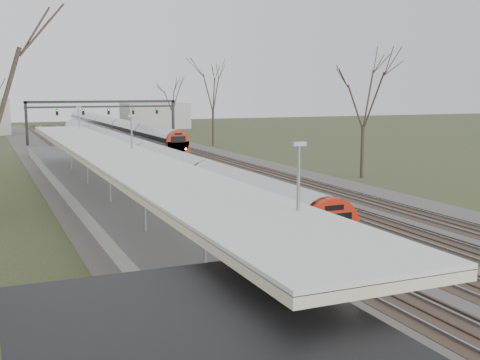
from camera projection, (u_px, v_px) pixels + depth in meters
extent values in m
cube|color=#474442|center=(161.00, 168.00, 57.77)|extent=(24.00, 160.00, 0.10)
cube|color=#4C3828|center=(98.00, 171.00, 55.40)|extent=(2.60, 160.00, 0.06)
cube|color=gray|center=(90.00, 171.00, 55.11)|extent=(0.07, 160.00, 0.12)
cube|color=gray|center=(106.00, 170.00, 55.67)|extent=(0.07, 160.00, 0.12)
cube|color=#4C3828|center=(136.00, 169.00, 56.78)|extent=(2.60, 160.00, 0.06)
cube|color=gray|center=(128.00, 169.00, 56.49)|extent=(0.07, 160.00, 0.12)
cube|color=gray|center=(143.00, 168.00, 57.05)|extent=(0.07, 160.00, 0.12)
cube|color=#4C3828|center=(171.00, 167.00, 58.15)|extent=(2.60, 160.00, 0.06)
cube|color=gray|center=(164.00, 167.00, 57.86)|extent=(0.07, 160.00, 0.12)
cube|color=gray|center=(178.00, 166.00, 58.43)|extent=(0.07, 160.00, 0.12)
cube|color=#4C3828|center=(205.00, 166.00, 59.53)|extent=(2.60, 160.00, 0.06)
cube|color=gray|center=(198.00, 165.00, 59.24)|extent=(0.07, 160.00, 0.12)
cube|color=gray|center=(212.00, 164.00, 59.80)|extent=(0.07, 160.00, 0.12)
cube|color=#4C3828|center=(238.00, 164.00, 60.91)|extent=(2.60, 160.00, 0.06)
cube|color=gray|center=(231.00, 163.00, 60.61)|extent=(0.07, 160.00, 0.12)
cube|color=gray|center=(244.00, 163.00, 61.18)|extent=(0.07, 160.00, 0.12)
cube|color=#9E9B93|center=(100.00, 201.00, 38.26)|extent=(3.50, 69.00, 1.00)
cylinder|color=slate|center=(332.00, 322.00, 13.01)|extent=(0.14, 0.14, 3.00)
cylinder|color=slate|center=(205.00, 239.00, 20.27)|extent=(0.14, 0.14, 3.00)
cylinder|color=slate|center=(145.00, 200.00, 27.53)|extent=(0.14, 0.14, 3.00)
cylinder|color=slate|center=(110.00, 177.00, 34.79)|extent=(0.14, 0.14, 3.00)
cylinder|color=slate|center=(87.00, 162.00, 42.05)|extent=(0.14, 0.14, 3.00)
cylinder|color=slate|center=(71.00, 151.00, 49.31)|extent=(0.14, 0.14, 3.00)
cube|color=silver|center=(112.00, 152.00, 33.65)|extent=(4.10, 50.00, 0.12)
cube|color=beige|center=(113.00, 155.00, 33.68)|extent=(4.10, 50.00, 0.25)
cube|color=black|center=(26.00, 124.00, 80.63)|extent=(0.35, 0.35, 6.00)
cube|color=black|center=(173.00, 121.00, 88.68)|extent=(0.35, 0.35, 6.00)
cube|color=black|center=(103.00, 102.00, 84.23)|extent=(21.00, 0.35, 0.35)
cube|color=black|center=(103.00, 107.00, 84.33)|extent=(21.00, 0.25, 0.25)
cube|color=black|center=(57.00, 112.00, 81.79)|extent=(0.32, 0.22, 0.85)
sphere|color=#0CFF19|center=(57.00, 111.00, 81.63)|extent=(0.16, 0.16, 0.16)
cube|color=black|center=(83.00, 112.00, 83.17)|extent=(0.32, 0.22, 0.85)
sphere|color=#0CFF19|center=(83.00, 110.00, 83.01)|extent=(0.16, 0.16, 0.16)
cube|color=black|center=(109.00, 112.00, 84.55)|extent=(0.32, 0.22, 0.85)
sphere|color=#0CFF19|center=(109.00, 110.00, 84.38)|extent=(0.16, 0.16, 0.16)
cube|color=black|center=(133.00, 111.00, 85.92)|extent=(0.32, 0.22, 0.85)
sphere|color=#0CFF19|center=(133.00, 110.00, 85.76)|extent=(0.16, 0.16, 0.16)
cube|color=black|center=(157.00, 111.00, 87.30)|extent=(0.32, 0.22, 0.85)
sphere|color=#0CFF19|center=(157.00, 109.00, 87.13)|extent=(0.16, 0.16, 0.16)
cylinder|color=#2D231C|center=(362.00, 152.00, 51.15)|extent=(0.30, 0.30, 4.50)
cube|color=#B8BBC3|center=(128.00, 156.00, 59.28)|extent=(2.55, 75.00, 1.60)
cylinder|color=#B8BBC3|center=(128.00, 149.00, 59.18)|extent=(2.60, 74.70, 2.60)
cube|color=black|center=(128.00, 148.00, 59.17)|extent=(2.62, 74.40, 0.55)
cube|color=#B11C0A|center=(330.00, 244.00, 25.34)|extent=(2.55, 0.50, 1.50)
cylinder|color=#B11C0A|center=(330.00, 228.00, 25.29)|extent=(2.60, 0.60, 2.60)
cube|color=black|center=(334.00, 222.00, 25.00)|extent=(1.70, 0.12, 0.70)
sphere|color=white|center=(315.00, 249.00, 24.84)|extent=(0.22, 0.22, 0.22)
sphere|color=white|center=(350.00, 245.00, 25.51)|extent=(0.22, 0.22, 0.22)
cube|color=black|center=(128.00, 165.00, 59.42)|extent=(1.80, 74.00, 0.35)
cube|color=#B8BBC3|center=(111.00, 128.00, 101.37)|extent=(2.55, 75.00, 1.60)
cylinder|color=#B8BBC3|center=(111.00, 125.00, 101.27)|extent=(2.60, 74.70, 2.60)
cube|color=black|center=(110.00, 124.00, 101.26)|extent=(2.62, 74.40, 0.55)
cube|color=#B11C0A|center=(178.00, 148.00, 67.44)|extent=(2.55, 0.50, 1.50)
cylinder|color=#B11C0A|center=(178.00, 142.00, 67.38)|extent=(2.60, 0.60, 2.60)
cube|color=black|center=(178.00, 139.00, 67.09)|extent=(1.70, 0.12, 0.70)
sphere|color=white|center=(171.00, 149.00, 66.94)|extent=(0.22, 0.22, 0.22)
sphere|color=white|center=(186.00, 149.00, 67.60)|extent=(0.22, 0.22, 0.22)
cube|color=black|center=(111.00, 134.00, 101.51)|extent=(1.80, 74.00, 0.35)
imported|color=navy|center=(306.00, 299.00, 16.46)|extent=(0.46, 0.63, 1.61)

